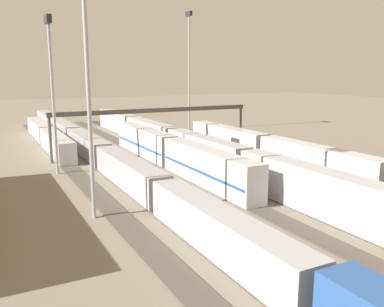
{
  "coord_description": "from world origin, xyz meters",
  "views": [
    {
      "loc": [
        -61.78,
        29.85,
        15.41
      ],
      "look_at": [
        -3.73,
        -0.24,
        2.5
      ],
      "focal_mm": 38.22,
      "sensor_mm": 36.0,
      "label": 1
    }
  ],
  "objects_px": {
    "train_on_track_7": "(47,136)",
    "signal_gantry": "(156,114)",
    "light_mast_0": "(189,57)",
    "train_on_track_3": "(205,152)",
    "train_on_track_6": "(102,155)",
    "train_on_track_1": "(317,164)",
    "light_mast_1": "(51,73)",
    "light_mast_3": "(86,53)",
    "train_on_track_4": "(172,152)"
  },
  "relations": [
    {
      "from": "signal_gantry",
      "to": "train_on_track_4",
      "type": "bearing_deg",
      "value": 168.82
    },
    {
      "from": "train_on_track_7",
      "to": "light_mast_0",
      "type": "height_order",
      "value": "light_mast_0"
    },
    {
      "from": "train_on_track_4",
      "to": "train_on_track_6",
      "type": "xyz_separation_m",
      "value": [
        5.9,
        10.0,
        -0.52
      ]
    },
    {
      "from": "train_on_track_7",
      "to": "light_mast_3",
      "type": "height_order",
      "value": "light_mast_3"
    },
    {
      "from": "light_mast_0",
      "to": "light_mast_3",
      "type": "height_order",
      "value": "light_mast_0"
    },
    {
      "from": "train_on_track_7",
      "to": "light_mast_0",
      "type": "distance_m",
      "value": 43.24
    },
    {
      "from": "light_mast_0",
      "to": "light_mast_3",
      "type": "relative_size",
      "value": 1.15
    },
    {
      "from": "train_on_track_3",
      "to": "signal_gantry",
      "type": "relative_size",
      "value": 3.0
    },
    {
      "from": "train_on_track_3",
      "to": "train_on_track_4",
      "type": "relative_size",
      "value": 2.54
    },
    {
      "from": "train_on_track_6",
      "to": "train_on_track_1",
      "type": "bearing_deg",
      "value": -133.08
    },
    {
      "from": "train_on_track_6",
      "to": "train_on_track_3",
      "type": "bearing_deg",
      "value": -118.55
    },
    {
      "from": "train_on_track_6",
      "to": "train_on_track_4",
      "type": "bearing_deg",
      "value": -120.56
    },
    {
      "from": "train_on_track_3",
      "to": "light_mast_3",
      "type": "bearing_deg",
      "value": 124.8
    },
    {
      "from": "train_on_track_6",
      "to": "light_mast_0",
      "type": "distance_m",
      "value": 51.19
    },
    {
      "from": "train_on_track_4",
      "to": "train_on_track_7",
      "type": "bearing_deg",
      "value": 24.97
    },
    {
      "from": "train_on_track_7",
      "to": "light_mast_1",
      "type": "height_order",
      "value": "light_mast_1"
    },
    {
      "from": "light_mast_0",
      "to": "train_on_track_4",
      "type": "bearing_deg",
      "value": 149.51
    },
    {
      "from": "light_mast_1",
      "to": "signal_gantry",
      "type": "xyz_separation_m",
      "value": [
        8.34,
        -19.99,
        -7.64
      ]
    },
    {
      "from": "light_mast_3",
      "to": "train_on_track_1",
      "type": "bearing_deg",
      "value": -89.41
    },
    {
      "from": "train_on_track_7",
      "to": "light_mast_1",
      "type": "xyz_separation_m",
      "value": [
        -27.9,
        2.49,
        13.36
      ]
    },
    {
      "from": "train_on_track_4",
      "to": "train_on_track_1",
      "type": "bearing_deg",
      "value": -139.36
    },
    {
      "from": "light_mast_0",
      "to": "signal_gantry",
      "type": "xyz_separation_m",
      "value": [
        -27.59,
        21.19,
        -11.83
      ]
    },
    {
      "from": "train_on_track_1",
      "to": "signal_gantry",
      "type": "bearing_deg",
      "value": 22.54
    },
    {
      "from": "train_on_track_4",
      "to": "signal_gantry",
      "type": "xyz_separation_m",
      "value": [
        12.65,
        -2.5,
        5.15
      ]
    },
    {
      "from": "light_mast_3",
      "to": "train_on_track_4",
      "type": "bearing_deg",
      "value": -44.3
    },
    {
      "from": "light_mast_0",
      "to": "light_mast_3",
      "type": "bearing_deg",
      "value": 144.72
    },
    {
      "from": "train_on_track_7",
      "to": "light_mast_1",
      "type": "bearing_deg",
      "value": 174.89
    },
    {
      "from": "train_on_track_7",
      "to": "light_mast_1",
      "type": "distance_m",
      "value": 31.04
    },
    {
      "from": "light_mast_1",
      "to": "train_on_track_6",
      "type": "bearing_deg",
      "value": -77.97
    },
    {
      "from": "train_on_track_3",
      "to": "signal_gantry",
      "type": "distance_m",
      "value": 15.95
    },
    {
      "from": "train_on_track_6",
      "to": "light_mast_0",
      "type": "relative_size",
      "value": 4.44
    },
    {
      "from": "train_on_track_6",
      "to": "light_mast_3",
      "type": "bearing_deg",
      "value": 162.71
    },
    {
      "from": "train_on_track_7",
      "to": "train_on_track_6",
      "type": "xyz_separation_m",
      "value": [
        -26.31,
        -5.0,
        0.05
      ]
    },
    {
      "from": "train_on_track_4",
      "to": "train_on_track_6",
      "type": "relative_size",
      "value": 0.34
    },
    {
      "from": "light_mast_1",
      "to": "light_mast_3",
      "type": "relative_size",
      "value": 0.87
    },
    {
      "from": "light_mast_0",
      "to": "light_mast_1",
      "type": "xyz_separation_m",
      "value": [
        -35.93,
        41.19,
        -4.19
      ]
    },
    {
      "from": "train_on_track_1",
      "to": "light_mast_3",
      "type": "distance_m",
      "value": 35.58
    },
    {
      "from": "light_mast_1",
      "to": "signal_gantry",
      "type": "distance_m",
      "value": 22.97
    },
    {
      "from": "light_mast_0",
      "to": "signal_gantry",
      "type": "relative_size",
      "value": 0.78
    },
    {
      "from": "train_on_track_1",
      "to": "light_mast_1",
      "type": "xyz_separation_m",
      "value": [
        21.78,
        32.49,
        12.77
      ]
    },
    {
      "from": "train_on_track_3",
      "to": "light_mast_0",
      "type": "bearing_deg",
      "value": -23.75
    },
    {
      "from": "train_on_track_4",
      "to": "train_on_track_6",
      "type": "bearing_deg",
      "value": 59.44
    },
    {
      "from": "light_mast_0",
      "to": "signal_gantry",
      "type": "distance_m",
      "value": 36.75
    },
    {
      "from": "train_on_track_3",
      "to": "light_mast_3",
      "type": "relative_size",
      "value": 4.4
    },
    {
      "from": "light_mast_1",
      "to": "train_on_track_1",
      "type": "bearing_deg",
      "value": -123.84
    },
    {
      "from": "train_on_track_3",
      "to": "light_mast_1",
      "type": "relative_size",
      "value": 5.07
    },
    {
      "from": "light_mast_0",
      "to": "light_mast_1",
      "type": "height_order",
      "value": "light_mast_0"
    },
    {
      "from": "train_on_track_3",
      "to": "light_mast_0",
      "type": "height_order",
      "value": "light_mast_0"
    },
    {
      "from": "train_on_track_7",
      "to": "signal_gantry",
      "type": "xyz_separation_m",
      "value": [
        -19.56,
        -17.5,
        5.71
      ]
    },
    {
      "from": "train_on_track_4",
      "to": "light_mast_0",
      "type": "bearing_deg",
      "value": -30.49
    }
  ]
}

